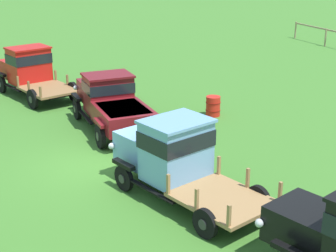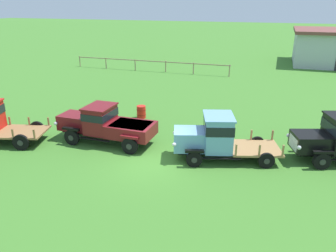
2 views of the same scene
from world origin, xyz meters
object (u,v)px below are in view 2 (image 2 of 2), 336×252
(oil_drum_beside_row, at_px, (141,112))
(vintage_truck_far_side, at_px, (336,138))
(vintage_truck_midrow_center, at_px, (214,136))
(vintage_truck_second_in_line, at_px, (105,124))

(oil_drum_beside_row, bearing_deg, vintage_truck_far_side, -13.61)
(vintage_truck_midrow_center, bearing_deg, vintage_truck_far_side, 16.65)
(vintage_truck_second_in_line, distance_m, oil_drum_beside_row, 4.44)
(vintage_truck_midrow_center, xyz_separation_m, vintage_truck_far_side, (5.71, 1.71, -0.02))
(vintage_truck_second_in_line, relative_size, vintage_truck_far_side, 1.00)
(vintage_truck_second_in_line, xyz_separation_m, vintage_truck_midrow_center, (6.10, -0.11, 0.11))
(vintage_truck_far_side, height_order, oil_drum_beside_row, vintage_truck_far_side)
(vintage_truck_midrow_center, bearing_deg, vintage_truck_second_in_line, 178.96)
(vintage_truck_second_in_line, relative_size, oil_drum_beside_row, 6.69)
(vintage_truck_midrow_center, relative_size, vintage_truck_far_side, 1.00)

